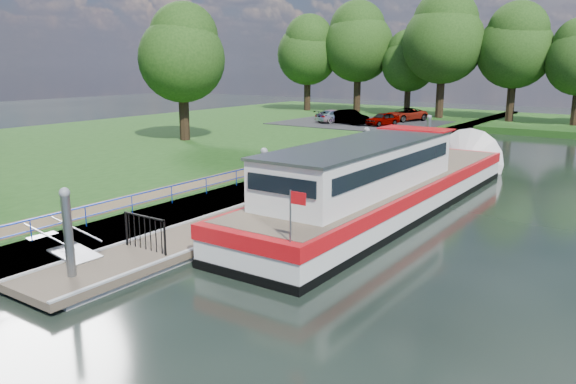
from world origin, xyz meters
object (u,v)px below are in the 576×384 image
Objects in this scene: barge at (393,184)px; pontoon at (322,194)px; car_c at (334,116)px; car_d at (405,114)px; car_b at (350,117)px; car_a at (383,119)px.

pontoon is at bearing -178.94° from barge.
car_d is at bearing -118.83° from car_c.
car_b is 0.88× the size of car_d.
car_b is at bearing -98.19° from car_d.
car_d is at bearing 106.69° from car_a.
pontoon is 7.48× the size of car_c.
car_a is at bearing -162.47° from car_c.
pontoon is 6.76× the size of car_d.
car_d is (5.03, 4.90, 0.03)m from car_c.
barge reaches higher than car_b.
barge is 26.48m from car_a.
barge reaches higher than car_c.
car_b is 2.07m from car_c.
barge is 5.44× the size of car_b.
barge is 27.36m from car_b.
barge is 4.77× the size of car_d.
pontoon is at bearing 135.93° from car_c.
car_d is at bearing -11.79° from car_b.
car_b is (-14.76, 23.03, 0.39)m from barge.
car_c is at bearing 119.00° from pontoon.
barge is 6.28× the size of car_a.
car_c is (-1.98, 0.61, -0.06)m from car_b.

